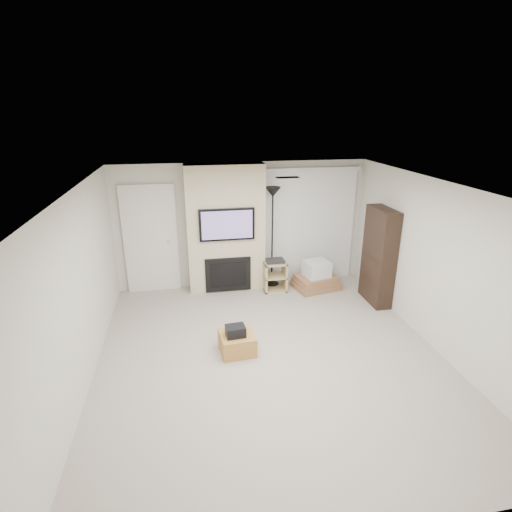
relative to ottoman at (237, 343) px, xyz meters
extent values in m
cube|color=#A99D8F|center=(0.47, -0.22, -0.15)|extent=(5.00, 5.50, 0.00)
cube|color=white|center=(0.47, -0.22, 2.35)|extent=(5.00, 5.50, 0.00)
cube|color=beige|center=(0.47, 2.53, 1.10)|extent=(5.00, 0.00, 2.50)
cube|color=beige|center=(0.47, -2.97, 1.10)|extent=(5.00, 0.00, 2.50)
cube|color=beige|center=(-2.03, -0.22, 1.10)|extent=(0.00, 5.50, 2.50)
cube|color=beige|center=(2.97, -0.22, 1.10)|extent=(0.00, 5.50, 2.50)
cube|color=silver|center=(0.87, 0.58, 2.35)|extent=(0.35, 0.18, 0.01)
cube|color=#B17B39|center=(0.00, 0.00, 0.00)|extent=(0.54, 0.54, 0.30)
cube|color=black|center=(-0.03, -0.04, 0.23)|extent=(0.30, 0.24, 0.16)
cube|color=beige|center=(0.12, 2.33, 1.10)|extent=(1.50, 0.40, 2.50)
cube|color=black|center=(0.12, 2.10, 1.25)|extent=(1.05, 0.06, 0.62)
cube|color=#524570|center=(0.12, 2.07, 1.25)|extent=(0.96, 0.00, 0.54)
cube|color=black|center=(0.12, 2.12, 0.22)|extent=(0.90, 0.04, 0.70)
cube|color=black|center=(0.12, 2.10, 0.22)|extent=(0.70, 0.02, 0.50)
cube|color=silver|center=(-1.33, 2.49, 0.92)|extent=(1.02, 0.08, 2.14)
cube|color=beige|center=(-1.33, 2.50, 0.87)|extent=(0.90, 0.05, 2.05)
cylinder|color=silver|center=(-0.99, 2.45, 0.85)|extent=(0.07, 0.06, 0.07)
cube|color=silver|center=(1.87, 2.47, 2.18)|extent=(1.98, 0.10, 0.08)
cube|color=white|center=(1.87, 2.48, 0.99)|extent=(1.90, 0.03, 2.29)
cylinder|color=black|center=(1.04, 2.28, -0.13)|extent=(0.30, 0.30, 0.03)
cylinder|color=black|center=(1.04, 2.28, 0.82)|extent=(0.03, 0.03, 1.90)
cone|color=black|center=(1.04, 2.28, 1.80)|extent=(0.30, 0.30, 0.19)
cube|color=tan|center=(0.84, 2.04, 0.15)|extent=(0.04, 0.38, 0.60)
cube|color=tan|center=(1.25, 2.04, 0.15)|extent=(0.04, 0.38, 0.60)
cube|color=tan|center=(1.05, 2.04, -0.14)|extent=(0.45, 0.38, 0.03)
cube|color=tan|center=(1.05, 2.04, 0.15)|extent=(0.45, 0.38, 0.03)
cube|color=tan|center=(1.05, 2.04, 0.43)|extent=(0.45, 0.38, 0.03)
cube|color=black|center=(1.05, 2.04, 0.48)|extent=(0.35, 0.25, 0.06)
cube|color=#946743|center=(1.90, 1.98, -0.10)|extent=(0.98, 0.82, 0.09)
cube|color=#946743|center=(1.90, 1.98, -0.01)|extent=(0.93, 0.77, 0.08)
cube|color=#946743|center=(1.90, 1.98, 0.07)|extent=(0.88, 0.72, 0.08)
cube|color=silver|center=(1.90, 1.98, 0.27)|extent=(0.55, 0.51, 0.32)
cube|color=black|center=(2.81, 1.22, 0.75)|extent=(0.30, 0.80, 1.80)
cube|color=black|center=(2.79, 1.22, 0.30)|extent=(0.26, 0.72, 0.02)
cube|color=black|center=(2.79, 1.22, 0.75)|extent=(0.26, 0.72, 0.02)
cube|color=black|center=(2.79, 1.22, 1.20)|extent=(0.26, 0.72, 0.02)
camera|label=1|loc=(-0.66, -5.13, 3.29)|focal=28.00mm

